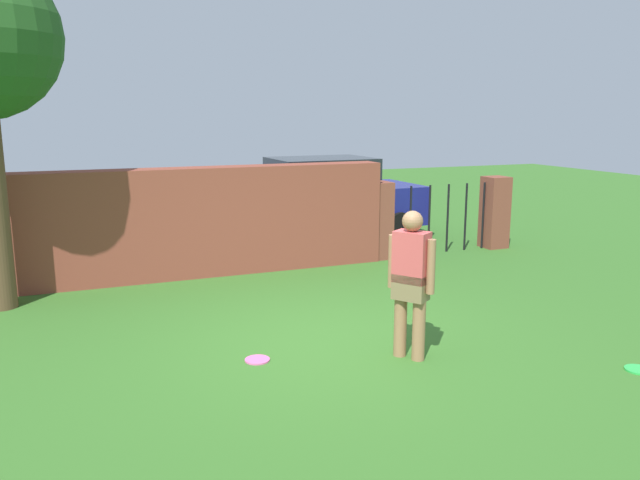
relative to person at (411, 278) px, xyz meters
name	(u,v)px	position (x,y,z in m)	size (l,w,h in m)	color
ground_plane	(326,342)	(-0.65, 0.78, -0.90)	(40.00, 40.00, 0.00)	#336623
brick_wall	(150,225)	(-2.15, 4.41, -0.01)	(7.85, 0.50, 1.76)	brown
person	(411,278)	(0.00, 0.00, 0.00)	(0.38, 0.46, 1.62)	#9E704C
fence_gate	(439,216)	(3.16, 4.41, -0.20)	(3.01, 0.44, 1.40)	brown
car	(321,200)	(1.53, 6.27, -0.04)	(4.25, 2.02, 1.72)	navy
frisbee_green	(638,370)	(2.03, -1.21, -0.89)	(0.27, 0.27, 0.02)	green
frisbee_pink	(257,360)	(-1.56, 0.53, -0.89)	(0.27, 0.27, 0.02)	pink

